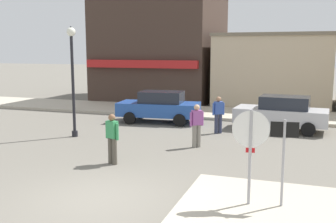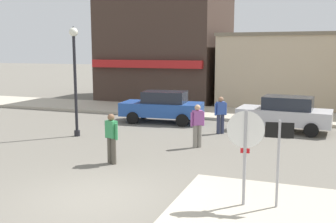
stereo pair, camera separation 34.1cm
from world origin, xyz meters
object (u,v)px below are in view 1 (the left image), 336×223
one_way_sign (284,154)px  pedestrian_crossing_far (218,114)px  stop_sign (250,145)px  pedestrian_kerb_side (197,124)px  parked_car_second (282,113)px  pedestrian_crossing_near (112,137)px  lamp_post (72,66)px  parked_car_nearest (159,106)px

one_way_sign → pedestrian_crossing_far: one_way_sign is taller
stop_sign → pedestrian_kerb_side: stop_sign is taller
parked_car_second → pedestrian_crossing_near: (-4.79, -7.18, 0.06)m
parked_car_second → pedestrian_crossing_far: (-2.56, -1.51, 0.06)m
lamp_post → parked_car_nearest: bearing=62.2°
parked_car_nearest → one_way_sign: bearing=-56.3°
pedestrian_kerb_side → pedestrian_crossing_far: bearing=84.5°
stop_sign → pedestrian_crossing_far: 8.32m
stop_sign → one_way_sign: stop_sign is taller
lamp_post → parked_car_nearest: (2.23, 4.23, -2.15)m
stop_sign → pedestrian_crossing_near: stop_sign is taller
stop_sign → parked_car_nearest: stop_sign is taller
one_way_sign → pedestrian_kerb_side: bearing=122.6°
one_way_sign → pedestrian_crossing_near: one_way_sign is taller
parked_car_second → pedestrian_kerb_side: (-2.83, -4.21, 0.06)m
lamp_post → pedestrian_crossing_near: size_ratio=2.82×
parked_car_second → pedestrian_crossing_near: size_ratio=2.56×
one_way_sign → pedestrian_kerb_side: size_ratio=1.30×
lamp_post → pedestrian_crossing_far: size_ratio=2.82×
pedestrian_crossing_near → parked_car_second: bearing=56.3°
stop_sign → one_way_sign: (0.71, 0.12, -0.19)m
stop_sign → parked_car_second: bearing=88.6°
parked_car_second → pedestrian_kerb_side: pedestrian_kerb_side is taller
pedestrian_crossing_near → pedestrian_kerb_side: (1.97, 2.97, 0.00)m
pedestrian_crossing_near → pedestrian_kerb_side: same height
stop_sign → lamp_post: bearing=145.6°
one_way_sign → lamp_post: 10.21m
stop_sign → pedestrian_crossing_far: bearing=106.3°
pedestrian_crossing_far → stop_sign: bearing=-73.7°
parked_car_nearest → lamp_post: bearing=-117.8°
lamp_post → pedestrian_crossing_far: bearing=24.7°
lamp_post → stop_sign: bearing=-34.4°
parked_car_second → pedestrian_kerb_side: 5.07m
parked_car_second → pedestrian_crossing_near: 8.63m
parked_car_nearest → pedestrian_kerb_side: size_ratio=2.57×
lamp_post → pedestrian_crossing_far: (5.55, 2.56, -2.09)m
one_way_sign → pedestrian_kerb_side: (-3.29, 5.15, -0.46)m
one_way_sign → parked_car_nearest: 11.45m
pedestrian_crossing_far → pedestrian_kerb_side: size_ratio=1.00×
pedestrian_crossing_near → pedestrian_crossing_far: (2.23, 5.67, 0.00)m
parked_car_nearest → pedestrian_crossing_far: (3.32, -1.67, 0.06)m
stop_sign → parked_car_second: 9.50m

